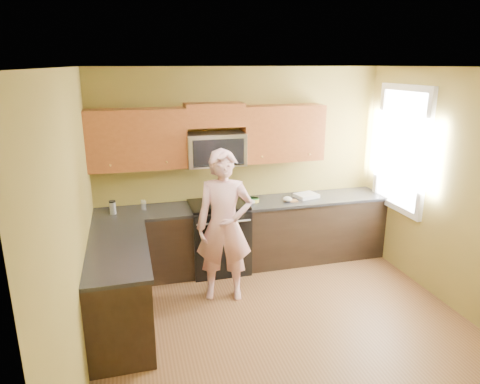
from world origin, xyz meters
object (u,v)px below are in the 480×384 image
object	(u,v)px
microwave	(216,165)
frying_pan	(215,210)
travel_mug	(113,214)
woman	(224,226)
butter_tub	(255,202)
stove	(219,237)

from	to	relation	value
microwave	frying_pan	size ratio (longest dim) A/B	1.70
microwave	travel_mug	bearing A→B (deg)	-175.15
woman	frying_pan	bearing A→B (deg)	104.33
microwave	frying_pan	distance (m)	0.63
frying_pan	woman	bearing A→B (deg)	-77.38
butter_tub	microwave	bearing A→B (deg)	168.12
frying_pan	microwave	bearing A→B (deg)	88.76
microwave	woman	world-z (taller)	woman
stove	travel_mug	size ratio (longest dim) A/B	5.44
butter_tub	travel_mug	size ratio (longest dim) A/B	0.63
woman	travel_mug	size ratio (longest dim) A/B	10.38
stove	butter_tub	distance (m)	0.68
frying_pan	travel_mug	distance (m)	1.28
microwave	woman	size ratio (longest dim) A/B	0.42
frying_pan	travel_mug	bearing A→B (deg)	-178.86
stove	frying_pan	xyz separation A→B (m)	(-0.09, -0.24, 0.47)
microwave	stove	bearing A→B (deg)	-90.00
frying_pan	travel_mug	xyz separation A→B (m)	(-1.26, 0.25, -0.03)
stove	travel_mug	bearing A→B (deg)	179.53
woman	stove	bearing A→B (deg)	97.41
microwave	butter_tub	xyz separation A→B (m)	(0.52, -0.11, -0.53)
stove	butter_tub	world-z (taller)	butter_tub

